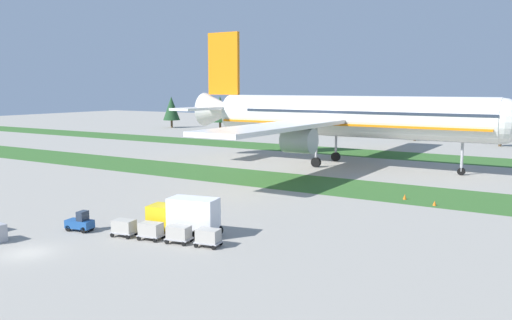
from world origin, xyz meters
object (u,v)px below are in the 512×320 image
object	(u,v)px
cargo_dolly_second	(151,230)
cargo_dolly_fourth	(208,236)
catering_truck	(185,215)
ground_crew_marshaller	(207,226)
cargo_dolly_lead	(124,227)
cargo_dolly_third	(179,233)
airliner	(341,116)
taxiway_marker_0	(405,197)
baggage_tug	(80,223)
taxiway_marker_1	(435,203)

from	to	relation	value
cargo_dolly_second	cargo_dolly_fourth	size ratio (longest dim) A/B	1.00
catering_truck	ground_crew_marshaller	size ratio (longest dim) A/B	4.18
cargo_dolly_lead	cargo_dolly_third	xyz separation A→B (m)	(5.71, 1.01, 0.00)
cargo_dolly_fourth	catering_truck	size ratio (longest dim) A/B	0.33
airliner	taxiway_marker_0	size ratio (longest dim) A/B	113.52
baggage_tug	ground_crew_marshaller	world-z (taller)	baggage_tug
cargo_dolly_third	ground_crew_marshaller	size ratio (longest dim) A/B	1.40
baggage_tug	catering_truck	distance (m)	10.39
cargo_dolly_second	ground_crew_marshaller	world-z (taller)	ground_crew_marshaller
baggage_tug	cargo_dolly_lead	distance (m)	5.03
cargo_dolly_second	cargo_dolly_third	world-z (taller)	same
cargo_dolly_second	catering_truck	distance (m)	3.42
cargo_dolly_fourth	catering_truck	xyz separation A→B (m)	(-4.08, 1.81, 1.03)
cargo_dolly_fourth	taxiway_marker_0	bearing A→B (deg)	-26.91
cargo_dolly_fourth	taxiway_marker_1	xyz separation A→B (m)	(12.65, 26.95, -0.63)
baggage_tug	taxiway_marker_0	xyz separation A→B (m)	(22.19, 30.96, -0.49)
ground_crew_marshaller	taxiway_marker_1	world-z (taller)	ground_crew_marshaller
cargo_dolly_second	cargo_dolly_third	xyz separation A→B (m)	(2.86, 0.50, 0.00)
ground_crew_marshaller	taxiway_marker_1	size ratio (longest dim) A/B	3.04
cargo_dolly_third	ground_crew_marshaller	distance (m)	3.21
cargo_dolly_second	cargo_dolly_third	bearing A→B (deg)	-90.00
catering_truck	ground_crew_marshaller	xyz separation A→B (m)	(1.95, 0.81, -1.01)
ground_crew_marshaller	taxiway_marker_0	bearing A→B (deg)	124.73
catering_truck	cargo_dolly_fourth	bearing A→B (deg)	-125.57
cargo_dolly_fourth	taxiway_marker_0	xyz separation A→B (m)	(8.67, 28.57, -0.60)
cargo_dolly_lead	catering_truck	world-z (taller)	catering_truck
airliner	cargo_dolly_lead	size ratio (longest dim) A/B	29.91
cargo_dolly_lead	catering_truck	size ratio (longest dim) A/B	0.33
cargo_dolly_second	ground_crew_marshaller	distance (m)	5.10
cargo_dolly_fourth	ground_crew_marshaller	size ratio (longest dim) A/B	1.40
cargo_dolly_second	catering_truck	xyz separation A→B (m)	(1.63, 2.82, 1.03)
cargo_dolly_third	cargo_dolly_fourth	distance (m)	2.90
cargo_dolly_fourth	taxiway_marker_1	bearing A→B (deg)	-35.18
cargo_dolly_lead	cargo_dolly_third	bearing A→B (deg)	-90.00
cargo_dolly_lead	cargo_dolly_fourth	world-z (taller)	same
airliner	baggage_tug	size ratio (longest dim) A/B	26.05
taxiway_marker_0	taxiway_marker_1	distance (m)	4.30
ground_crew_marshaller	airliner	bearing A→B (deg)	156.10
airliner	cargo_dolly_second	bearing A→B (deg)	4.13
cargo_dolly_lead	cargo_dolly_third	world-z (taller)	same
cargo_dolly_lead	taxiway_marker_1	distance (m)	35.51
catering_truck	airliner	bearing A→B (deg)	-5.22
cargo_dolly_second	taxiway_marker_1	bearing A→B (deg)	-43.33
baggage_tug	cargo_dolly_lead	xyz separation A→B (m)	(4.95, 0.87, 0.10)
taxiway_marker_0	taxiway_marker_1	bearing A→B (deg)	-22.25
ground_crew_marshaller	cargo_dolly_fourth	bearing A→B (deg)	6.40
cargo_dolly_third	cargo_dolly_fourth	xyz separation A→B (m)	(2.86, 0.50, 0.00)
baggage_tug	taxiway_marker_1	size ratio (longest dim) A/B	4.87
airliner	cargo_dolly_fourth	bearing A→B (deg)	10.47
cargo_dolly_third	catering_truck	size ratio (longest dim) A/B	0.33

